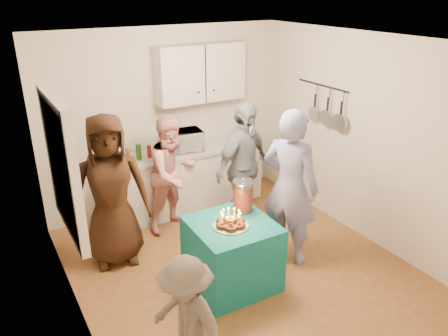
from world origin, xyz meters
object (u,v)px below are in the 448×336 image
punch_jar (243,197)px  party_table (232,254)px  microwave (183,141)px  child_near_left (187,323)px  man_birthday (290,187)px  counter (189,180)px  woman_back_center (173,173)px  woman_back_right (243,167)px  woman_back_left (110,191)px

punch_jar → party_table: bearing=-143.7°
microwave → child_near_left: size_ratio=0.44×
party_table → man_birthday: bearing=6.7°
microwave → party_table: 2.05m
counter → man_birthday: (0.41, -1.80, 0.51)m
counter → punch_jar: (-0.17, -1.71, 0.50)m
counter → woman_back_center: bearing=-135.6°
woman_back_right → woman_back_left: bearing=155.8°
counter → child_near_left: child_near_left is taller
party_table → child_near_left: size_ratio=0.71×
microwave → woman_back_right: size_ratio=0.30×
counter → woman_back_right: woman_back_right is taller
counter → woman_back_right: 1.06m
punch_jar → child_near_left: (-1.25, -1.12, -0.33)m
child_near_left → woman_back_center: bearing=142.3°
woman_back_right → child_near_left: woman_back_right is taller
punch_jar → man_birthday: (0.58, -0.09, 0.01)m
counter → punch_jar: punch_jar is taller
counter → woman_back_center: (-0.44, -0.43, 0.36)m
punch_jar → microwave: bearing=87.1°
man_birthday → woman_back_center: size_ratio=1.19×
child_near_left → punch_jar: bearing=116.2°
party_table → punch_jar: bearing=36.3°
party_table → woman_back_center: woman_back_center is taller
counter → man_birthday: man_birthday is taller
counter → woman_back_center: size_ratio=1.39×
woman_back_right → child_near_left: (-1.77, -1.93, -0.28)m
counter → microwave: 0.63m
woman_back_left → woman_back_right: (1.74, -0.10, -0.04)m
woman_back_center → man_birthday: bearing=-75.1°
child_near_left → woman_back_left: bearing=163.5°
microwave → woman_back_left: size_ratio=0.29×
party_table → woman_back_right: size_ratio=0.48×
party_table → punch_jar: 0.64m
party_table → woman_back_center: 1.52m
woman_back_right → child_near_left: bearing=-153.4°
punch_jar → child_near_left: child_near_left is taller
woman_back_left → child_near_left: size_ratio=1.52×
woman_back_center → child_near_left: (-0.97, -2.39, -0.19)m
punch_jar → woman_back_right: bearing=57.3°
woman_back_left → microwave: bearing=42.4°
punch_jar → man_birthday: bearing=-8.9°
microwave → woman_back_right: 1.01m
microwave → party_table: size_ratio=0.61×
microwave → man_birthday: size_ratio=0.28×
woman_back_left → punch_jar: bearing=-25.8°
party_table → man_birthday: 1.01m
woman_back_right → punch_jar: bearing=-143.6°
woman_back_right → party_table: bearing=-148.8°
man_birthday → woman_back_left: man_birthday is taller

